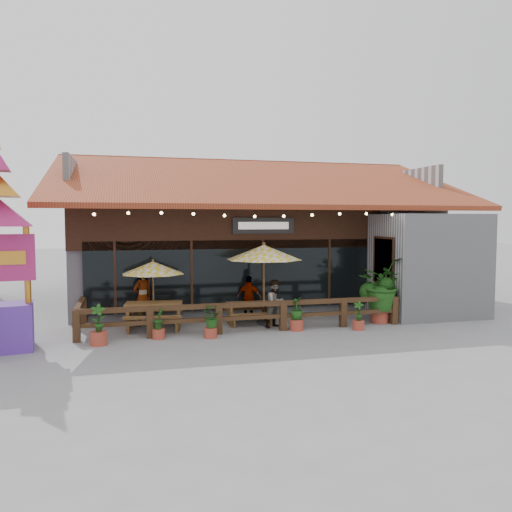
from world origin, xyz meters
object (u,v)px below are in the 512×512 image
object	(u,v)px
umbrella_right	(264,253)
picnic_table_left	(154,311)
umbrella_left	(153,268)
picnic_table_right	(249,309)
tropical_plant	(380,285)

from	to	relation	value
umbrella_right	picnic_table_left	size ratio (longest dim) A/B	1.68
umbrella_left	umbrella_right	bearing A→B (deg)	-3.92
picnic_table_right	umbrella_right	bearing A→B (deg)	5.08
umbrella_right	picnic_table_left	world-z (taller)	umbrella_right
umbrella_right	picnic_table_left	xyz separation A→B (m)	(-3.57, -0.10, -1.76)
picnic_table_left	picnic_table_right	size ratio (longest dim) A/B	1.28
umbrella_right	picnic_table_right	size ratio (longest dim) A/B	2.15
umbrella_left	tropical_plant	distance (m)	7.42
umbrella_left	picnic_table_right	distance (m)	3.37
picnic_table_left	picnic_table_right	distance (m)	3.06
umbrella_right	tropical_plant	size ratio (longest dim) A/B	1.48
picnic_table_right	umbrella_left	bearing A→B (deg)	174.57
umbrella_right	tropical_plant	bearing A→B (deg)	-14.15
picnic_table_left	tropical_plant	bearing A→B (deg)	-6.59
umbrella_left	picnic_table_left	world-z (taller)	umbrella_left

